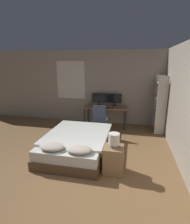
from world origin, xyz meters
TOP-DOWN VIEW (x-y plane):
  - ground_plane at (0.00, 0.00)m, footprint 20.00×20.00m
  - wall_back at (-0.02, 3.91)m, footprint 12.00×0.08m
  - wall_side_right at (2.13, 1.50)m, footprint 0.06×12.00m
  - bed at (-0.30, 1.35)m, footprint 1.54×2.07m
  - nightstand at (0.71, 0.71)m, footprint 0.40×0.41m
  - bedside_lamp at (0.71, 0.71)m, footprint 0.23×0.23m
  - desk at (0.10, 3.50)m, footprint 1.53×0.68m
  - monitor_left at (-0.19, 3.74)m, footprint 0.53×0.16m
  - monitor_right at (0.38, 3.74)m, footprint 0.53×0.16m
  - keyboard at (0.10, 3.26)m, footprint 0.38×0.13m
  - computer_mouse at (0.38, 3.26)m, footprint 0.07×0.05m
  - office_chair at (0.05, 2.70)m, footprint 0.52×0.52m
  - bookshelf at (1.93, 3.35)m, footprint 0.31×0.74m

SIDE VIEW (x-z plane):
  - ground_plane at x=0.00m, z-range 0.00..0.00m
  - bed at x=-0.30m, z-range -0.04..0.54m
  - nightstand at x=0.71m, z-range 0.00..0.58m
  - office_chair at x=0.05m, z-range -0.10..0.88m
  - desk at x=0.10m, z-range 0.28..1.01m
  - keyboard at x=0.10m, z-range 0.73..0.75m
  - computer_mouse at x=0.38m, z-range 0.73..0.77m
  - bedside_lamp at x=0.71m, z-range 0.60..0.90m
  - monitor_left at x=-0.19m, z-range 0.76..1.20m
  - monitor_right at x=0.38m, z-range 0.76..1.20m
  - bookshelf at x=1.93m, z-range 0.08..1.95m
  - wall_side_right at x=2.13m, z-range 0.00..2.70m
  - wall_back at x=-0.02m, z-range 0.00..2.70m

